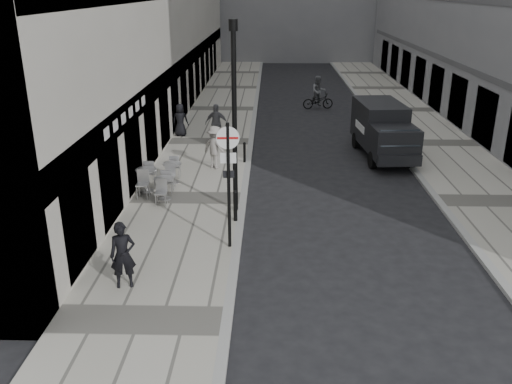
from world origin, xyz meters
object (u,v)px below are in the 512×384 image
(walking_man, at_px, (123,255))
(cyclist, at_px, (318,96))
(lamppost, at_px, (234,110))
(sign_post, at_px, (228,170))
(panel_van, at_px, (383,128))

(walking_man, xyz_separation_m, cyclist, (6.63, 22.07, -0.19))
(walking_man, bearing_deg, lamppost, 49.85)
(sign_post, bearing_deg, panel_van, 54.25)
(panel_van, bearing_deg, sign_post, -127.48)
(sign_post, xyz_separation_m, panel_van, (6.19, 9.56, -1.16))
(lamppost, bearing_deg, sign_post, -90.00)
(panel_van, height_order, cyclist, panel_van)
(cyclist, bearing_deg, panel_van, -87.25)
(sign_post, height_order, panel_van, sign_post)
(walking_man, relative_size, lamppost, 0.28)
(walking_man, relative_size, sign_post, 0.47)
(sign_post, height_order, cyclist, sign_post)
(sign_post, bearing_deg, lamppost, 87.17)
(cyclist, bearing_deg, sign_post, -110.43)
(walking_man, xyz_separation_m, lamppost, (2.49, 5.10, 2.59))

